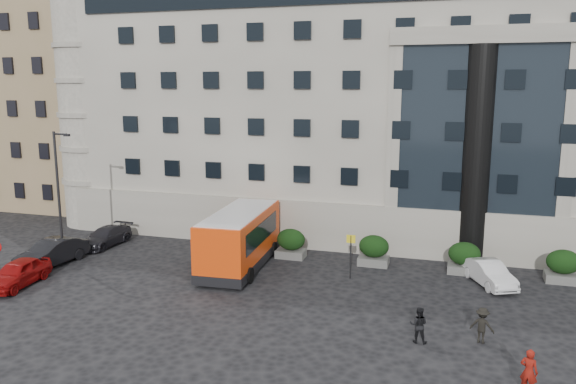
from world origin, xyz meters
name	(u,v)px	position (x,y,z in m)	size (l,w,h in m)	color
ground	(225,300)	(0.00, 0.00, 0.00)	(120.00, 120.00, 0.00)	black
civic_building	(397,106)	(6.00, 22.00, 9.00)	(44.00, 24.00, 18.00)	gray
entrance_column	(476,156)	(12.00, 10.30, 6.50)	(1.80, 1.80, 13.00)	black
apartment_near	(68,92)	(-24.00, 20.00, 10.00)	(14.00, 14.00, 20.00)	#8D7752
apartment_far	(142,82)	(-27.00, 38.00, 11.00)	(13.00, 13.00, 22.00)	brown
hedge_a	(215,237)	(-4.00, 7.80, 0.93)	(1.80, 1.26, 1.84)	#525250
hedge_b	(291,243)	(1.20, 7.80, 0.93)	(1.80, 1.26, 1.84)	#525250
hedge_c	(374,250)	(6.40, 7.80, 0.93)	(1.80, 1.26, 1.84)	#525250
hedge_d	(464,258)	(11.60, 7.80, 0.93)	(1.80, 1.26, 1.84)	#525250
hedge_e	(563,266)	(16.80, 7.80, 0.93)	(1.80, 1.26, 1.84)	#525250
street_lamp	(59,192)	(-11.94, 3.00, 4.37)	(1.16, 0.18, 8.00)	#262628
bus_stop_sign	(351,249)	(5.50, 5.00, 1.73)	(0.50, 0.08, 2.52)	#262628
minibus	(240,237)	(-1.17, 5.13, 1.85)	(3.38, 8.23, 3.37)	#EC3F0B
red_truck	(146,199)	(-13.19, 14.79, 1.49)	(2.69, 5.48, 2.91)	maroon
parked_car_a	(18,273)	(-11.50, -1.29, 0.71)	(1.69, 4.19, 1.43)	#980B0B
parked_car_b	(52,253)	(-12.17, 2.20, 0.77)	(1.64, 4.69, 1.55)	black
parked_car_c	(106,237)	(-11.53, 6.71, 0.62)	(1.74, 4.28, 1.24)	black
parked_car_d	(112,211)	(-15.69, 13.61, 0.63)	(2.09, 4.52, 1.26)	black
white_taxi	(489,273)	(12.90, 6.20, 0.65)	(1.38, 3.97, 1.31)	silver
pedestrian_a	(529,372)	(13.68, -5.00, 0.84)	(0.61, 0.40, 1.68)	maroon
pedestrian_b	(419,325)	(9.70, -2.00, 0.78)	(0.76, 0.59, 1.56)	black
pedestrian_c	(482,325)	(12.26, -1.27, 0.78)	(1.00, 0.58, 1.55)	black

